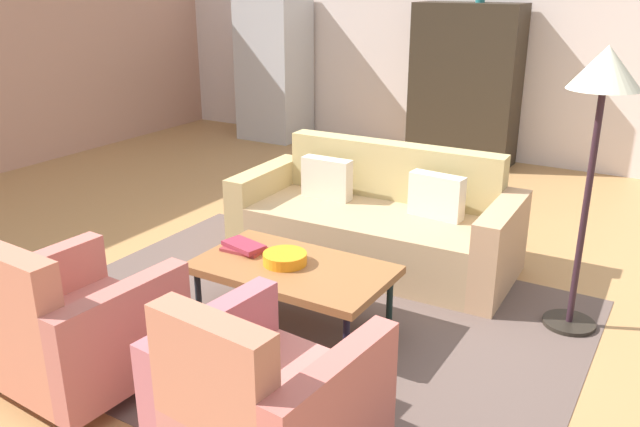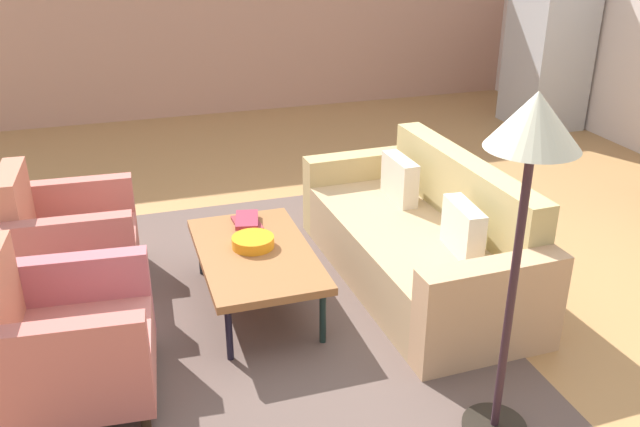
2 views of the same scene
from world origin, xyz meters
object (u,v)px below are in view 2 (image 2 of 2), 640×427
(armchair_left, at_px, (65,243))
(armchair_right, at_px, (59,343))
(couch, at_px, (424,241))
(fruit_bowl, at_px, (253,242))
(floor_lamp, at_px, (530,156))
(book_stack, at_px, (247,221))
(refrigerator, at_px, (549,47))
(coffee_table, at_px, (255,256))

(armchair_left, relative_size, armchair_right, 1.00)
(couch, bearing_deg, armchair_left, 73.94)
(fruit_bowl, bearing_deg, armchair_left, -115.09)
(armchair_right, bearing_deg, floor_lamp, 71.13)
(armchair_left, distance_m, book_stack, 1.22)
(refrigerator, height_order, floor_lamp, refrigerator)
(armchair_right, relative_size, book_stack, 2.91)
(book_stack, bearing_deg, coffee_table, -4.74)
(couch, relative_size, book_stack, 7.02)
(fruit_bowl, bearing_deg, armchair_right, -60.80)
(armchair_right, bearing_deg, book_stack, 134.72)
(couch, bearing_deg, armchair_right, 102.50)
(couch, xyz_separation_m, book_stack, (-0.40, -1.15, 0.14))
(armchair_right, relative_size, floor_lamp, 0.51)
(armchair_right, height_order, fruit_bowl, armchair_right)
(refrigerator, bearing_deg, armchair_left, -65.80)
(book_stack, distance_m, floor_lamp, 2.31)
(coffee_table, xyz_separation_m, floor_lamp, (1.50, 0.87, 1.08))
(couch, bearing_deg, floor_lamp, 166.39)
(armchair_left, bearing_deg, book_stack, 83.40)
(fruit_bowl, bearing_deg, refrigerator, 125.23)
(refrigerator, bearing_deg, book_stack, -57.82)
(armchair_left, xyz_separation_m, fruit_bowl, (0.55, 1.17, 0.09))
(book_stack, relative_size, refrigerator, 0.16)
(armchair_left, height_order, fruit_bowl, armchair_left)
(fruit_bowl, relative_size, refrigerator, 0.15)
(armchair_left, relative_size, floor_lamp, 0.51)
(armchair_right, relative_size, fruit_bowl, 3.23)
(armchair_left, bearing_deg, fruit_bowl, 68.00)
(armchair_right, relative_size, refrigerator, 0.48)
(coffee_table, distance_m, book_stack, 0.40)
(armchair_right, xyz_separation_m, floor_lamp, (0.91, 2.04, 1.10))
(coffee_table, bearing_deg, armchair_right, -63.00)
(armchair_left, xyz_separation_m, book_stack, (0.20, 1.20, 0.08))
(armchair_left, height_order, floor_lamp, floor_lamp)
(fruit_bowl, bearing_deg, coffee_table, 0.00)
(floor_lamp, bearing_deg, refrigerator, 143.78)
(floor_lamp, bearing_deg, book_stack, -156.20)
(floor_lamp, bearing_deg, fruit_bowl, -150.80)
(fruit_bowl, height_order, book_stack, fruit_bowl)
(book_stack, bearing_deg, refrigerator, 122.18)
(refrigerator, bearing_deg, armchair_right, -56.02)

